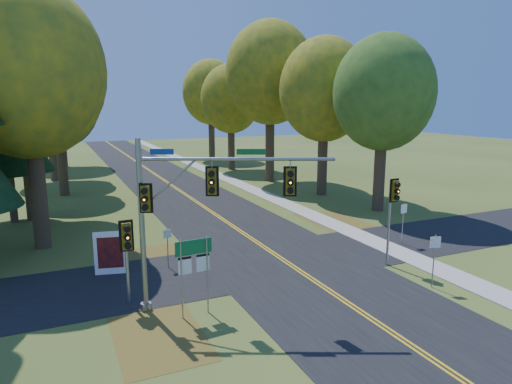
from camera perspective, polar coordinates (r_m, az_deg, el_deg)
name	(u,v)px	position (r m, az deg, el deg)	size (l,w,h in m)	color
ground	(302,273)	(22.05, 5.74, -10.00)	(160.00, 160.00, 0.00)	#3C501C
road_main	(302,272)	(22.05, 5.74, -9.97)	(8.00, 160.00, 0.02)	black
road_cross	(282,259)	(23.69, 3.30, -8.41)	(60.00, 6.00, 0.02)	black
centerline_left	(300,272)	(22.00, 5.51, -9.98)	(0.10, 160.00, 0.01)	gold
centerline_right	(304,272)	(22.09, 5.97, -9.90)	(0.10, 160.00, 0.01)	gold
sidewalk_east	(404,254)	(25.56, 17.98, -7.42)	(1.60, 160.00, 0.06)	#9E998E
leaf_patch_w_near	(147,265)	(23.48, -13.45, -8.90)	(4.00, 6.00, 0.00)	brown
leaf_patch_e	(346,226)	(30.38, 11.24, -4.17)	(3.50, 8.00, 0.00)	brown
leaf_patch_w_far	(158,334)	(17.01, -12.17, -16.95)	(3.00, 5.00, 0.00)	brown
tree_w_a	(28,72)	(27.18, -26.56, 13.29)	(8.00, 8.00, 14.15)	#38281C
tree_e_a	(384,93)	(34.43, 15.67, 11.77)	(7.20, 7.20, 12.73)	#38281C
tree_w_b	(21,64)	(34.14, -27.34, 14.06)	(8.60, 8.60, 15.38)	#38281C
tree_e_b	(325,90)	(39.59, 8.58, 12.47)	(7.60, 7.60, 13.33)	#38281C
tree_w_c	(58,102)	(42.22, -23.53, 10.30)	(6.80, 6.80, 11.91)	#38281C
tree_e_c	(271,74)	(46.21, 1.84, 14.58)	(8.80, 8.80, 15.79)	#38281C
tree_w_d	(48,83)	(50.96, -24.57, 12.29)	(8.20, 8.20, 14.56)	#38281C
tree_e_d	(231,99)	(54.30, -3.13, 11.51)	(7.00, 7.00, 12.32)	#38281C
tree_w_e	(58,84)	(61.88, -23.48, 12.29)	(8.40, 8.40, 14.97)	#38281C
tree_e_e	(211,93)	(64.79, -5.63, 12.27)	(7.80, 7.80, 13.74)	#38281C
traffic_mast	(189,203)	(17.05, -8.33, -1.33)	(6.73, 3.27, 6.68)	gray
east_signal_pole	(393,200)	(22.79, 16.76, -1.00)	(0.51, 0.59, 4.39)	gray
ped_signal_pole	(127,242)	(18.48, -15.87, -6.07)	(0.55, 0.64, 3.50)	#9D9EA5
route_sign_cluster	(194,261)	(17.25, -7.75, -8.57)	(1.43, 0.17, 3.06)	gray
info_kiosk	(111,253)	(22.51, -17.71, -7.30)	(1.48, 0.53, 2.04)	white
reg_sign_e_north	(403,216)	(26.95, 17.95, -2.90)	(0.46, 0.09, 2.40)	gray
reg_sign_e_south	(435,252)	(21.17, 21.42, -6.97)	(0.44, 0.19, 2.39)	gray
reg_sign_w	(167,241)	(22.50, -11.01, -6.02)	(0.38, 0.07, 2.01)	gray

